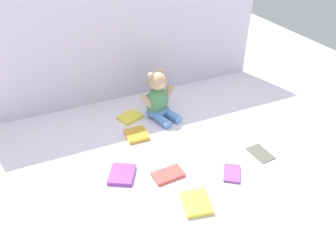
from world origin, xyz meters
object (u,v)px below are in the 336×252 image
book_case_0 (196,203)px  book_case_5 (232,173)px  book_case_4 (261,153)px  book_case_3 (168,175)px  book_case_2 (137,135)px  book_case_7 (122,174)px  book_case_1 (130,117)px  teddy_bear (158,100)px  book_case_6 (156,99)px

book_case_0 → book_case_5: bearing=33.0°
book_case_4 → book_case_5: 0.19m
book_case_3 → book_case_4: (0.43, -0.04, -0.00)m
book_case_0 → book_case_3: 0.18m
book_case_2 → book_case_4: (0.45, -0.34, -0.00)m
book_case_0 → book_case_2: size_ratio=1.11×
book_case_4 → book_case_7: 0.61m
book_case_1 → book_case_4: bearing=19.4°
book_case_0 → teddy_bear: bearing=92.3°
teddy_bear → book_case_6: 0.18m
book_case_6 → book_case_2: bearing=142.1°
book_case_0 → book_case_5: book_case_0 is taller
book_case_0 → book_case_3: size_ratio=0.94×
book_case_1 → book_case_4: size_ratio=0.95×
book_case_2 → book_case_4: bearing=145.5°
book_case_0 → book_case_1: book_case_0 is taller
book_case_1 → book_case_5: same height
book_case_1 → book_case_0: bearing=-17.8°
book_case_4 → book_case_6: (-0.24, 0.61, 0.00)m
book_case_2 → book_case_3: bearing=97.7°
book_case_6 → teddy_bear: bearing=161.6°
book_case_2 → book_case_3: (0.03, -0.30, -0.00)m
book_case_6 → book_case_3: bearing=162.2°
teddy_bear → book_case_7: 0.47m
book_case_3 → book_case_4: 0.43m
teddy_bear → book_case_7: size_ratio=2.14×
teddy_bear → book_case_2: 0.22m
book_case_0 → book_case_5: 0.22m
teddy_bear → book_case_1: teddy_bear is taller
book_case_5 → book_case_6: 0.67m
book_case_0 → book_case_6: book_case_0 is taller
book_case_6 → book_case_7: 0.61m
book_case_2 → book_case_1: bearing=-95.0°
book_case_3 → book_case_0: bearing=7.3°
book_case_1 → book_case_6: book_case_6 is taller
book_case_3 → book_case_5: 0.26m
book_case_3 → book_case_6: 0.60m
book_case_2 → book_case_6: (0.21, 0.27, -0.00)m
book_case_7 → book_case_4: bearing=17.2°
teddy_bear → book_case_0: size_ratio=2.15×
book_case_1 → book_case_7: 0.42m
book_case_0 → book_case_1: bearing=105.4°
book_case_3 → book_case_4: bearing=81.4°
book_case_5 → book_case_6: book_case_6 is taller
book_case_5 → book_case_1: bearing=148.4°
teddy_bear → book_case_2: bearing=-158.7°
book_case_2 → book_case_6: size_ratio=1.07×
book_case_5 → book_case_7: (-0.41, 0.17, 0.00)m
book_case_1 → book_case_3: (0.01, -0.46, 0.00)m
book_case_2 → book_case_5: (0.27, -0.40, -0.00)m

